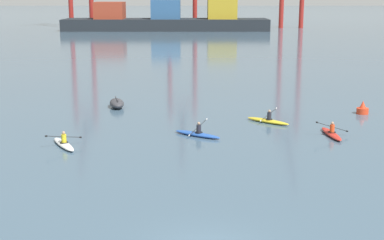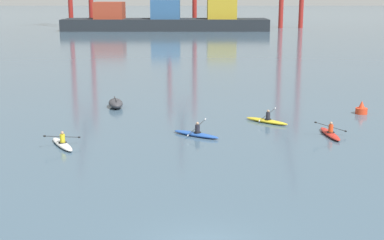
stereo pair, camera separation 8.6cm
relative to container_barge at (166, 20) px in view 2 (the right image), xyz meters
The scene contains 7 objects.
container_barge is the anchor object (origin of this frame).
capsized_dinghy 94.37m from the container_barge, 89.92° to the right, with size 1.67×2.78×0.76m.
channel_buoy 98.56m from the container_barge, 78.81° to the right, with size 0.90×0.90×1.00m.
kayak_blue 103.63m from the container_barge, 86.39° to the right, with size 3.14×2.42×1.02m.
kayak_white 105.81m from the container_barge, 90.82° to the right, with size 2.22×3.24×0.95m.
kayak_red 104.42m from the container_barge, 81.67° to the right, with size 2.20×3.44×1.00m.
kayak_yellow 100.33m from the container_barge, 83.39° to the right, with size 2.99×2.65×0.97m.
Camera 2 is at (-0.44, -17.68, 8.93)m, focal length 51.35 mm.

